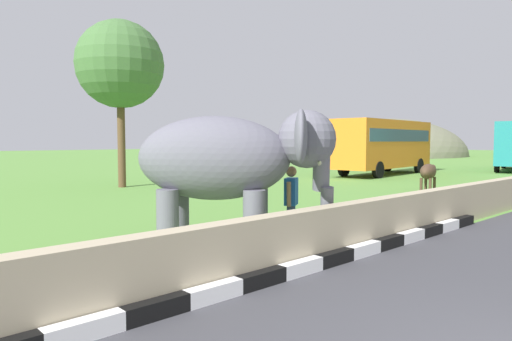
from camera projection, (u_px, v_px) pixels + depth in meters
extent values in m
cube|color=white|center=(84.00, 330.00, 5.01)|extent=(0.90, 0.20, 0.24)
cube|color=black|center=(156.00, 309.00, 5.62)|extent=(0.90, 0.20, 0.24)
cube|color=white|center=(214.00, 293.00, 6.24)|extent=(0.90, 0.20, 0.24)
cube|color=black|center=(261.00, 279.00, 6.85)|extent=(0.90, 0.20, 0.24)
cube|color=white|center=(301.00, 268.00, 7.46)|extent=(0.90, 0.20, 0.24)
cube|color=black|center=(335.00, 258.00, 8.08)|extent=(0.90, 0.20, 0.24)
cube|color=white|center=(363.00, 250.00, 8.69)|extent=(0.90, 0.20, 0.24)
cube|color=black|center=(389.00, 243.00, 9.30)|extent=(0.90, 0.20, 0.24)
cube|color=white|center=(411.00, 236.00, 9.92)|extent=(0.90, 0.20, 0.24)
cube|color=black|center=(430.00, 231.00, 10.53)|extent=(0.90, 0.20, 0.24)
cube|color=white|center=(447.00, 226.00, 11.14)|extent=(0.90, 0.20, 0.24)
cube|color=black|center=(463.00, 222.00, 11.76)|extent=(0.90, 0.20, 0.24)
cube|color=tan|center=(325.00, 234.00, 8.34)|extent=(28.00, 0.36, 1.00)
cylinder|color=slate|center=(257.00, 215.00, 9.69)|extent=(0.44, 0.44, 1.26)
cylinder|color=slate|center=(254.00, 222.00, 8.80)|extent=(0.44, 0.44, 1.26)
cylinder|color=slate|center=(179.00, 214.00, 9.81)|extent=(0.44, 0.44, 1.26)
cylinder|color=slate|center=(168.00, 221.00, 8.92)|extent=(0.44, 0.44, 1.26)
ellipsoid|color=slate|center=(214.00, 158.00, 9.23)|extent=(3.28, 3.36, 1.70)
sphere|color=slate|center=(307.00, 139.00, 9.07)|extent=(1.16, 1.16, 1.16)
ellipsoid|color=#D84C8C|center=(322.00, 132.00, 9.04)|extent=(0.71, 0.70, 0.44)
ellipsoid|color=slate|center=(299.00, 137.00, 9.85)|extent=(0.82, 0.79, 1.00)
ellipsoid|color=slate|center=(301.00, 136.00, 8.30)|extent=(0.82, 0.79, 1.00)
cylinder|color=slate|center=(321.00, 167.00, 9.09)|extent=(0.63, 0.62, 1.00)
cylinder|color=slate|center=(327.00, 207.00, 9.13)|extent=(0.44, 0.43, 0.83)
cone|color=beige|center=(318.00, 161.00, 9.36)|extent=(0.51, 0.49, 0.22)
cone|color=beige|center=(320.00, 162.00, 8.81)|extent=(0.51, 0.49, 0.22)
cylinder|color=navy|center=(292.00, 223.00, 9.96)|extent=(0.15, 0.15, 0.82)
cylinder|color=navy|center=(290.00, 224.00, 9.76)|extent=(0.15, 0.15, 0.82)
cube|color=#1E59B2|center=(291.00, 191.00, 9.81)|extent=(0.47, 0.41, 0.58)
cylinder|color=#9E7251|center=(293.00, 192.00, 10.07)|extent=(0.18, 0.16, 0.53)
cylinder|color=#9E7251|center=(289.00, 194.00, 9.56)|extent=(0.15, 0.14, 0.52)
sphere|color=#9E7251|center=(291.00, 172.00, 9.79)|extent=(0.23, 0.23, 0.23)
cube|color=orange|center=(384.00, 144.00, 29.69)|extent=(9.63, 3.37, 3.00)
cube|color=#3F5160|center=(384.00, 136.00, 29.65)|extent=(8.88, 3.34, 0.76)
cylinder|color=black|center=(387.00, 164.00, 32.80)|extent=(1.02, 0.39, 1.00)
cylinder|color=black|center=(419.00, 166.00, 31.28)|extent=(1.02, 0.39, 1.00)
cylinder|color=black|center=(344.00, 168.00, 28.29)|extent=(1.02, 0.39, 1.00)
cylinder|color=black|center=(378.00, 170.00, 26.77)|extent=(1.02, 0.39, 1.00)
cylinder|color=black|center=(504.00, 162.00, 36.80)|extent=(1.04, 0.54, 1.00)
cylinder|color=black|center=(497.00, 165.00, 31.90)|extent=(1.04, 0.54, 1.00)
cylinder|color=#473323|center=(426.00, 184.00, 19.83)|extent=(0.12, 0.12, 0.65)
cylinder|color=#473323|center=(434.00, 184.00, 19.64)|extent=(0.12, 0.12, 0.65)
cylinder|color=#473323|center=(421.00, 186.00, 19.07)|extent=(0.12, 0.12, 0.65)
cylinder|color=#473323|center=(430.00, 186.00, 18.88)|extent=(0.12, 0.12, 0.65)
ellipsoid|color=#473323|center=(428.00, 172.00, 19.32)|extent=(1.60, 0.97, 0.66)
ellipsoid|color=#473323|center=(433.00, 168.00, 20.10)|extent=(0.45, 0.35, 0.32)
cylinder|color=brown|center=(121.00, 138.00, 21.53)|extent=(0.36, 0.36, 4.65)
sphere|color=#426B37|center=(120.00, 64.00, 21.31)|extent=(4.08, 4.08, 4.08)
ellipsoid|color=#6D6E56|center=(390.00, 156.00, 66.39)|extent=(25.43, 20.35, 10.81)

